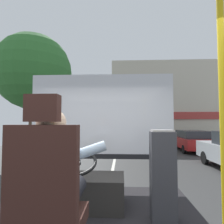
{
  "coord_description": "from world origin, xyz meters",
  "views": [
    {
      "loc": [
        0.36,
        -1.79,
        1.83
      ],
      "look_at": [
        0.21,
        1.16,
        1.98
      ],
      "focal_mm": 31.29,
      "sensor_mm": 36.0,
      "label": 1
    }
  ],
  "objects_px": {
    "parked_car_red": "(191,140)",
    "bus_driver": "(54,175)",
    "fare_box": "(163,175)",
    "steering_console": "(82,190)",
    "driver_seat": "(47,203)",
    "handrail_pole": "(224,142)"
  },
  "relations": [
    {
      "from": "steering_console",
      "to": "fare_box",
      "type": "distance_m",
      "value": 1.07
    },
    {
      "from": "steering_console",
      "to": "parked_car_red",
      "type": "bearing_deg",
      "value": 64.17
    },
    {
      "from": "bus_driver",
      "to": "driver_seat",
      "type": "bearing_deg",
      "value": -90.0
    },
    {
      "from": "parked_car_red",
      "to": "bus_driver",
      "type": "bearing_deg",
      "value": -113.7
    },
    {
      "from": "driver_seat",
      "to": "handrail_pole",
      "type": "height_order",
      "value": "handrail_pole"
    },
    {
      "from": "bus_driver",
      "to": "handrail_pole",
      "type": "xyz_separation_m",
      "value": [
        1.17,
        -0.22,
        0.27
      ]
    },
    {
      "from": "steering_console",
      "to": "bus_driver",
      "type": "bearing_deg",
      "value": -90.0
    },
    {
      "from": "bus_driver",
      "to": "fare_box",
      "type": "height_order",
      "value": "bus_driver"
    },
    {
      "from": "fare_box",
      "to": "parked_car_red",
      "type": "bearing_deg",
      "value": 69.29
    },
    {
      "from": "driver_seat",
      "to": "steering_console",
      "type": "height_order",
      "value": "driver_seat"
    },
    {
      "from": "steering_console",
      "to": "driver_seat",
      "type": "bearing_deg",
      "value": -90.0
    },
    {
      "from": "driver_seat",
      "to": "parked_car_red",
      "type": "xyz_separation_m",
      "value": [
        5.01,
        11.55,
        -0.6
      ]
    },
    {
      "from": "steering_console",
      "to": "fare_box",
      "type": "relative_size",
      "value": 1.08
    },
    {
      "from": "bus_driver",
      "to": "handrail_pole",
      "type": "height_order",
      "value": "handrail_pole"
    },
    {
      "from": "handrail_pole",
      "to": "steering_console",
      "type": "bearing_deg",
      "value": 132.37
    },
    {
      "from": "bus_driver",
      "to": "fare_box",
      "type": "distance_m",
      "value": 1.26
    },
    {
      "from": "driver_seat",
      "to": "parked_car_red",
      "type": "bearing_deg",
      "value": 66.53
    },
    {
      "from": "driver_seat",
      "to": "fare_box",
      "type": "xyz_separation_m",
      "value": [
        0.98,
        0.89,
        -0.03
      ]
    },
    {
      "from": "handrail_pole",
      "to": "parked_car_red",
      "type": "distance_m",
      "value": 12.3
    },
    {
      "from": "steering_console",
      "to": "fare_box",
      "type": "height_order",
      "value": "fare_box"
    },
    {
      "from": "steering_console",
      "to": "handrail_pole",
      "type": "height_order",
      "value": "handrail_pole"
    },
    {
      "from": "bus_driver",
      "to": "fare_box",
      "type": "relative_size",
      "value": 0.78
    }
  ]
}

